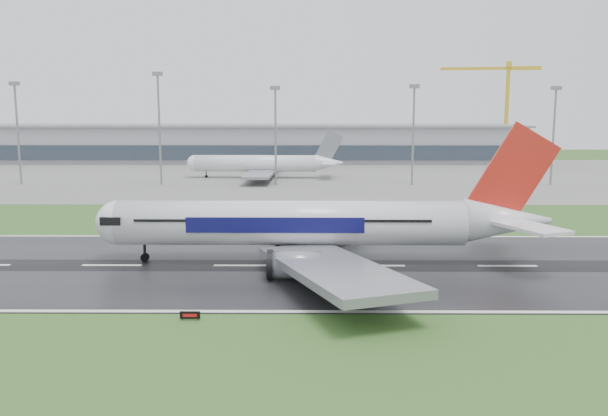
{
  "coord_description": "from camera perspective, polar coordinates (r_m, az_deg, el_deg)",
  "views": [
    {
      "loc": [
        29.86,
        -93.75,
        24.05
      ],
      "look_at": [
        29.13,
        12.0,
        7.0
      ],
      "focal_mm": 37.63,
      "sensor_mm": 36.0,
      "label": 1
    }
  ],
  "objects": [
    {
      "name": "ground",
      "position": [
        101.29,
        -16.83,
        -4.98
      ],
      "size": [
        520.0,
        520.0,
        0.0
      ],
      "primitive_type": "plane",
      "color": "#2C541E",
      "rests_on": "ground"
    },
    {
      "name": "runway",
      "position": [
        101.28,
        -16.83,
        -4.95
      ],
      "size": [
        400.0,
        45.0,
        0.1
      ],
      "primitive_type": "cube",
      "color": "black",
      "rests_on": "ground"
    },
    {
      "name": "apron",
      "position": [
        222.08,
        -7.34,
        2.88
      ],
      "size": [
        400.0,
        130.0,
        0.08
      ],
      "primitive_type": "cube",
      "color": "slate",
      "rests_on": "ground"
    },
    {
      "name": "terminal",
      "position": [
        280.83,
        -5.74,
        5.74
      ],
      "size": [
        240.0,
        36.0,
        15.0
      ],
      "primitive_type": "cube",
      "color": "gray",
      "rests_on": "ground"
    },
    {
      "name": "main_airliner",
      "position": [
        97.29,
        1.72,
        1.1
      ],
      "size": [
        70.13,
        66.82,
        20.63
      ],
      "primitive_type": null,
      "rotation": [
        0.0,
        0.0,
        -0.0
      ],
      "color": "silver",
      "rests_on": "runway"
    },
    {
      "name": "parked_airliner",
      "position": [
        213.42,
        -3.81,
        4.79
      ],
      "size": [
        54.67,
        51.11,
        15.6
      ],
      "primitive_type": null,
      "rotation": [
        0.0,
        0.0,
        -0.03
      ],
      "color": "silver",
      "rests_on": "apron"
    },
    {
      "name": "tower_crane",
      "position": [
        307.34,
        17.68,
        8.32
      ],
      "size": [
        44.03,
        9.19,
        43.66
      ],
      "primitive_type": null,
      "rotation": [
        0.0,
        0.0,
        -0.15
      ],
      "color": "gold",
      "rests_on": "ground"
    },
    {
      "name": "runway_sign",
      "position": [
        74.23,
        -10.17,
        -9.47
      ],
      "size": [
        2.3,
        0.3,
        1.04
      ],
      "primitive_type": null,
      "rotation": [
        0.0,
        0.0,
        -0.02
      ],
      "color": "black",
      "rests_on": "ground"
    },
    {
      "name": "floodmast_1",
      "position": [
        213.14,
        -24.23,
        5.92
      ],
      "size": [
        0.64,
        0.64,
        29.99
      ],
      "primitive_type": "cylinder",
      "color": "gray",
      "rests_on": "ground"
    },
    {
      "name": "floodmast_2",
      "position": [
        199.09,
        -12.81,
        6.74
      ],
      "size": [
        0.64,
        0.64,
        32.84
      ],
      "primitive_type": "cylinder",
      "color": "gray",
      "rests_on": "ground"
    },
    {
      "name": "floodmast_3",
      "position": [
        194.25,
        -2.56,
        6.28
      ],
      "size": [
        0.64,
        0.64,
        28.67
      ],
      "primitive_type": "cylinder",
      "color": "gray",
      "rests_on": "ground"
    },
    {
      "name": "floodmast_4",
      "position": [
        196.56,
        9.74,
        6.26
      ],
      "size": [
        0.64,
        0.64,
        29.15
      ],
      "primitive_type": "cylinder",
      "color": "gray",
      "rests_on": "ground"
    },
    {
      "name": "floodmast_5",
      "position": [
        207.66,
        21.42,
        5.84
      ],
      "size": [
        0.64,
        0.64,
        28.62
      ],
      "primitive_type": "cylinder",
      "color": "gray",
      "rests_on": "ground"
    }
  ]
}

